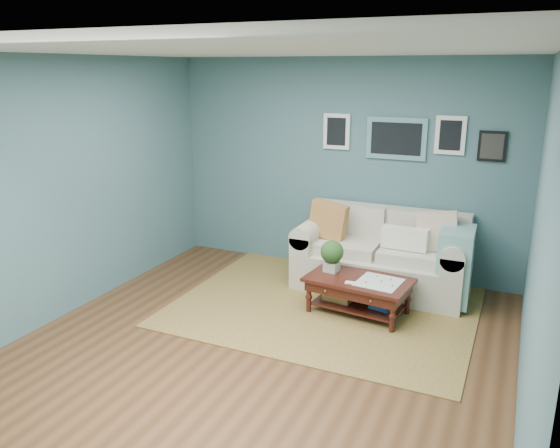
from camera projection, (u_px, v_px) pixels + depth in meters
The scene contains 4 objects.
room_shell at pixel (258, 211), 4.76m from camera, with size 5.00×5.02×2.70m.
area_rug at pixel (325, 306), 6.09m from camera, with size 3.21×2.57×0.01m, color brown.
loveseat at pixel (389, 256), 6.45m from camera, with size 2.03×0.92×1.05m.
coffee_table at pixel (354, 283), 5.85m from camera, with size 1.15×0.75×0.76m.
Camera 1 is at (2.09, -4.06, 2.57)m, focal length 35.00 mm.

